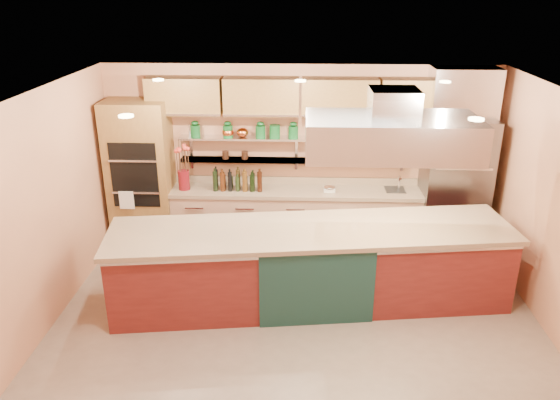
{
  "coord_description": "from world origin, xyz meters",
  "views": [
    {
      "loc": [
        0.02,
        -5.71,
        3.92
      ],
      "look_at": [
        -0.25,
        1.0,
        1.23
      ],
      "focal_mm": 35.0,
      "sensor_mm": 36.0,
      "label": 1
    }
  ],
  "objects_px": {
    "flower_vase": "(184,180)",
    "refrigerator": "(454,186)",
    "green_canister": "(275,131)",
    "kitchen_scale": "(329,188)",
    "copper_kettle": "(243,132)",
    "island": "(311,265)"
  },
  "relations": [
    {
      "from": "refrigerator",
      "to": "copper_kettle",
      "type": "relative_size",
      "value": 11.64
    },
    {
      "from": "flower_vase",
      "to": "green_canister",
      "type": "xyz_separation_m",
      "value": [
        1.4,
        0.22,
        0.73
      ]
    },
    {
      "from": "flower_vase",
      "to": "refrigerator",
      "type": "bearing_deg",
      "value": -0.14
    },
    {
      "from": "refrigerator",
      "to": "island",
      "type": "xyz_separation_m",
      "value": [
        -2.18,
        -1.62,
        -0.53
      ]
    },
    {
      "from": "island",
      "to": "copper_kettle",
      "type": "bearing_deg",
      "value": 112.23
    },
    {
      "from": "kitchen_scale",
      "to": "green_canister",
      "type": "bearing_deg",
      "value": 156.86
    },
    {
      "from": "island",
      "to": "kitchen_scale",
      "type": "xyz_separation_m",
      "value": [
        0.29,
        1.63,
        0.46
      ]
    },
    {
      "from": "island",
      "to": "flower_vase",
      "type": "distance_m",
      "value": 2.6
    },
    {
      "from": "flower_vase",
      "to": "kitchen_scale",
      "type": "bearing_deg",
      "value": 0.0
    },
    {
      "from": "copper_kettle",
      "to": "island",
      "type": "bearing_deg",
      "value": -60.44
    },
    {
      "from": "copper_kettle",
      "to": "refrigerator",
      "type": "bearing_deg",
      "value": -4.08
    },
    {
      "from": "refrigerator",
      "to": "green_canister",
      "type": "relative_size",
      "value": 10.92
    },
    {
      "from": "refrigerator",
      "to": "island",
      "type": "height_order",
      "value": "refrigerator"
    },
    {
      "from": "green_canister",
      "to": "flower_vase",
      "type": "bearing_deg",
      "value": -171.04
    },
    {
      "from": "copper_kettle",
      "to": "green_canister",
      "type": "xyz_separation_m",
      "value": [
        0.49,
        0.0,
        0.02
      ]
    },
    {
      "from": "kitchen_scale",
      "to": "copper_kettle",
      "type": "xyz_separation_m",
      "value": [
        -1.34,
        0.22,
        0.81
      ]
    },
    {
      "from": "kitchen_scale",
      "to": "green_canister",
      "type": "height_order",
      "value": "green_canister"
    },
    {
      "from": "island",
      "to": "green_canister",
      "type": "height_order",
      "value": "green_canister"
    },
    {
      "from": "kitchen_scale",
      "to": "copper_kettle",
      "type": "bearing_deg",
      "value": 162.08
    },
    {
      "from": "flower_vase",
      "to": "green_canister",
      "type": "relative_size",
      "value": 1.6
    },
    {
      "from": "kitchen_scale",
      "to": "copper_kettle",
      "type": "distance_m",
      "value": 1.58
    },
    {
      "from": "kitchen_scale",
      "to": "green_canister",
      "type": "xyz_separation_m",
      "value": [
        -0.85,
        0.22,
        0.83
      ]
    }
  ]
}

